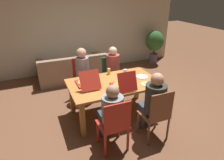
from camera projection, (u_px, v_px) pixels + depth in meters
ground_plane at (114, 114)px, 4.26m from camera, size 20.00×20.00×0.00m
back_wall at (77, 22)px, 5.98m from camera, size 6.66×0.12×3.00m
dining_table at (114, 87)px, 3.99m from camera, size 1.78×1.06×0.75m
chair_0 at (115, 125)px, 3.11m from camera, size 0.45×0.42×0.95m
person_0 at (111, 111)px, 3.16m from camera, size 0.34×0.53×1.15m
chair_1 at (111, 74)px, 5.01m from camera, size 0.43×0.44×0.89m
person_1 at (114, 67)px, 4.80m from camera, size 0.32×0.49×1.20m
chair_2 at (82, 77)px, 4.71m from camera, size 0.40×0.39×0.98m
person_2 at (83, 71)px, 4.51m from camera, size 0.31×0.49×1.25m
chair_3 at (157, 113)px, 3.33m from camera, size 0.44×0.41×0.97m
person_3 at (154, 100)px, 3.37m from camera, size 0.35×0.51×1.23m
pizza_box_0 at (123, 85)px, 3.73m from camera, size 0.36×0.49×0.36m
pizza_box_1 at (87, 82)px, 3.84m from camera, size 0.37×0.57×0.35m
plate_0 at (142, 77)px, 4.18m from camera, size 0.26×0.26×0.01m
plate_1 at (147, 84)px, 3.86m from camera, size 0.21×0.21×0.03m
drinking_glass_0 at (109, 71)px, 4.29m from camera, size 0.06×0.06×0.13m
drinking_glass_1 at (125, 72)px, 4.23m from camera, size 0.07×0.07×0.13m
couch at (73, 70)px, 5.77m from camera, size 1.90×0.87×0.75m
potted_plant at (154, 43)px, 6.82m from camera, size 0.61×0.61×1.13m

